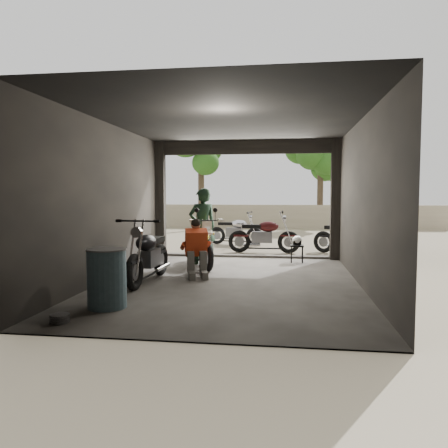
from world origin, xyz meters
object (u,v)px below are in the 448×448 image
(main_bike, at_px, (201,242))
(sign_post, at_px, (379,196))
(outside_bike_b, at_px, (264,232))
(outside_bike_c, at_px, (346,234))
(helmet, at_px, (297,240))
(oil_drum, at_px, (107,279))
(left_bike, at_px, (149,250))
(outside_bike_a, at_px, (235,228))
(mechanic, at_px, (197,250))
(stool, at_px, (297,248))
(rider, at_px, (202,227))

(main_bike, bearing_deg, sign_post, 9.15)
(outside_bike_b, distance_m, outside_bike_c, 2.37)
(helmet, height_order, oil_drum, oil_drum)
(left_bike, xyz_separation_m, helmet, (2.99, 2.94, -0.07))
(outside_bike_b, relative_size, helmet, 7.18)
(outside_bike_a, xyz_separation_m, outside_bike_b, (1.08, -1.98, 0.05))
(outside_bike_a, relative_size, mechanic, 1.42)
(outside_bike_b, xyz_separation_m, sign_post, (3.38, 0.50, 1.06))
(left_bike, distance_m, outside_bike_c, 6.37)
(oil_drum, bearing_deg, stool, 58.49)
(outside_bike_b, height_order, mechanic, outside_bike_b)
(left_bike, relative_size, outside_bike_a, 1.12)
(outside_bike_a, distance_m, stool, 4.25)
(rider, relative_size, mechanic, 1.59)
(left_bike, height_order, mechanic, left_bike)
(left_bike, distance_m, rider, 2.44)
(helmet, bearing_deg, oil_drum, -145.63)
(stool, relative_size, sign_post, 0.19)
(main_bike, height_order, stool, main_bike)
(stool, height_order, helmet, helmet)
(outside_bike_b, height_order, helmet, outside_bike_b)
(outside_bike_b, bearing_deg, outside_bike_a, 28.28)
(outside_bike_c, distance_m, oil_drum, 7.95)
(main_bike, distance_m, stool, 2.49)
(outside_bike_c, relative_size, sign_post, 0.73)
(left_bike, xyz_separation_m, outside_bike_a, (0.98, 6.64, -0.07))
(outside_bike_c, xyz_separation_m, oil_drum, (-4.44, -6.59, -0.15))
(outside_bike_a, relative_size, sign_post, 0.68)
(main_bike, xyz_separation_m, left_bike, (-0.67, -2.00, 0.05))
(mechanic, xyz_separation_m, helmet, (2.14, 2.32, -0.02))
(main_bike, relative_size, helmet, 6.93)
(mechanic, xyz_separation_m, sign_post, (4.59, 4.55, 1.09))
(left_bike, xyz_separation_m, oil_drum, (-0.02, -2.00, -0.19))
(main_bike, bearing_deg, stool, -3.15)
(rider, xyz_separation_m, stool, (2.34, 0.57, -0.56))
(mechanic, height_order, helmet, mechanic)
(outside_bike_a, bearing_deg, outside_bike_b, -143.98)
(outside_bike_c, xyz_separation_m, rider, (-3.78, -2.25, 0.34))
(main_bike, distance_m, sign_post, 5.82)
(helmet, distance_m, oil_drum, 5.78)
(sign_post, bearing_deg, stool, -150.27)
(left_bike, bearing_deg, rider, 76.70)
(outside_bike_a, distance_m, helmet, 4.22)
(outside_bike_c, bearing_deg, oil_drum, 179.43)
(rider, height_order, mechanic, rider)
(outside_bike_c, xyz_separation_m, sign_post, (1.02, 0.58, 1.07))
(main_bike, relative_size, oil_drum, 1.95)
(stool, bearing_deg, oil_drum, -121.51)
(main_bike, xyz_separation_m, rider, (-0.03, 0.33, 0.35))
(outside_bike_b, relative_size, rider, 0.98)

